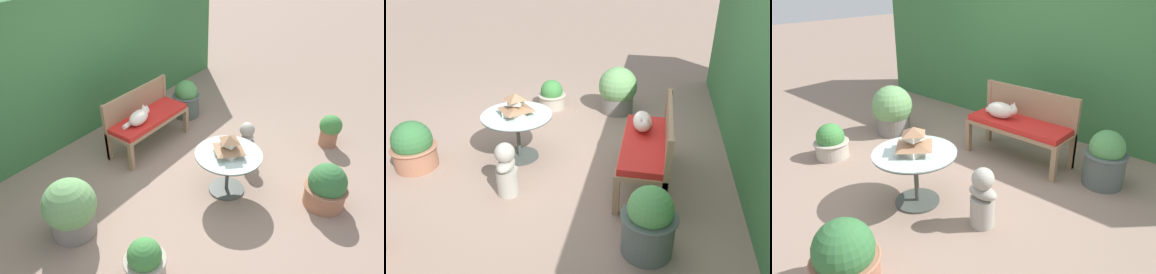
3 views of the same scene
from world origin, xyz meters
TOP-DOWN VIEW (x-y plane):
  - ground at (0.00, 0.00)m, footprint 30.00×30.00m
  - garden_bench at (0.23, 0.92)m, footprint 1.26×0.48m
  - bench_backrest at (0.23, 1.14)m, footprint 1.26×0.06m
  - cat at (-0.01, 0.88)m, footprint 0.46×0.24m
  - patio_table at (0.02, -0.51)m, footprint 0.80×0.80m
  - pagoda_birdhouse at (0.02, -0.51)m, footprint 0.33×0.33m
  - garden_bust at (0.73, -0.38)m, footprint 0.28×0.22m
  - potted_plant_table_far at (-1.55, 0.46)m, footprint 0.56×0.56m
  - potted_plant_bench_right at (0.46, -1.58)m, footprint 0.50×0.50m
  - potted_plant_table_near at (-1.50, -0.53)m, footprint 0.42×0.42m
  - potted_plant_bench_left at (1.25, 1.02)m, footprint 0.46×0.46m

SIDE VIEW (x-z plane):
  - ground at x=0.00m, z-range 0.00..0.00m
  - potted_plant_table_near at x=-1.50m, z-range -0.02..0.41m
  - potted_plant_bench_right at x=0.46m, z-range -0.02..0.53m
  - garden_bust at x=0.73m, z-range -0.01..0.56m
  - potted_plant_bench_left at x=1.25m, z-range -0.01..0.60m
  - potted_plant_table_far at x=-1.55m, z-range -0.01..0.67m
  - garden_bench at x=0.23m, z-range 0.17..0.65m
  - patio_table at x=0.02m, z-range 0.16..0.71m
  - cat at x=-0.01m, z-range 0.47..0.69m
  - bench_backrest at x=0.23m, z-range 0.18..1.01m
  - pagoda_birdhouse at x=0.02m, z-range 0.53..0.78m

